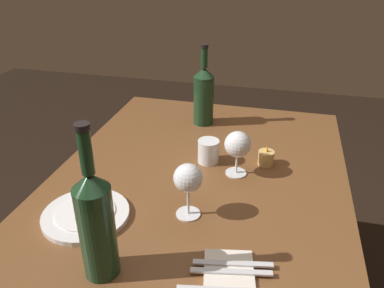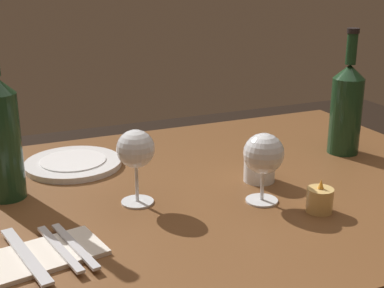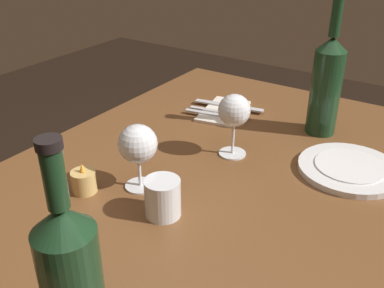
% 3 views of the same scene
% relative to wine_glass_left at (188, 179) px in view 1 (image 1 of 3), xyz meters
% --- Properties ---
extents(dining_table, '(1.30, 0.90, 0.74)m').
position_rel_wine_glass_left_xyz_m(dining_table, '(-0.14, -0.02, -0.20)').
color(dining_table, brown).
rests_on(dining_table, ground).
extents(wine_glass_left, '(0.08, 0.08, 0.15)m').
position_rel_wine_glass_left_xyz_m(wine_glass_left, '(0.00, 0.00, 0.00)').
color(wine_glass_left, white).
rests_on(wine_glass_left, dining_table).
extents(wine_glass_right, '(0.08, 0.08, 0.14)m').
position_rel_wine_glass_left_xyz_m(wine_glass_right, '(-0.23, 0.09, -0.01)').
color(wine_glass_right, white).
rests_on(wine_glass_right, dining_table).
extents(wine_bottle, '(0.08, 0.08, 0.31)m').
position_rel_wine_glass_left_xyz_m(wine_bottle, '(-0.58, -0.09, 0.01)').
color(wine_bottle, '#19381E').
rests_on(wine_bottle, dining_table).
extents(wine_bottle_second, '(0.08, 0.08, 0.36)m').
position_rel_wine_glass_left_xyz_m(wine_bottle_second, '(0.24, -0.13, 0.02)').
color(wine_bottle_second, '#19381E').
rests_on(wine_bottle_second, dining_table).
extents(water_tumbler, '(0.07, 0.07, 0.08)m').
position_rel_wine_glass_left_xyz_m(water_tumbler, '(-0.29, -0.01, -0.08)').
color(water_tumbler, white).
rests_on(water_tumbler, dining_table).
extents(votive_candle, '(0.05, 0.05, 0.07)m').
position_rel_wine_glass_left_xyz_m(votive_candle, '(-0.31, 0.18, -0.09)').
color(votive_candle, '#DBB266').
rests_on(votive_candle, dining_table).
extents(dinner_plate, '(0.23, 0.23, 0.02)m').
position_rel_wine_glass_left_xyz_m(dinner_plate, '(0.08, -0.26, -0.10)').
color(dinner_plate, white).
rests_on(dinner_plate, dining_table).
extents(folded_napkin, '(0.21, 0.14, 0.01)m').
position_rel_wine_glass_left_xyz_m(folded_napkin, '(0.21, 0.14, -0.11)').
color(folded_napkin, silver).
rests_on(folded_napkin, dining_table).
extents(fork_inner, '(0.05, 0.18, 0.00)m').
position_rel_wine_glass_left_xyz_m(fork_inner, '(0.18, 0.14, -0.10)').
color(fork_inner, silver).
rests_on(fork_inner, folded_napkin).
extents(fork_outer, '(0.05, 0.18, 0.00)m').
position_rel_wine_glass_left_xyz_m(fork_outer, '(0.16, 0.14, -0.10)').
color(fork_outer, silver).
rests_on(fork_outer, folded_napkin).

